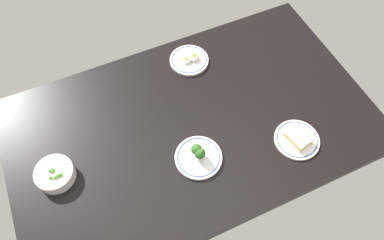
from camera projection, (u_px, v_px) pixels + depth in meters
dining_table at (192, 125)px, 156.43cm from camera, size 156.56×93.46×4.00cm
plate_sandwich at (297, 139)px, 149.13cm from camera, size 18.95×18.95×4.22cm
plate_broccoli at (198, 156)px, 144.40cm from camera, size 19.34×19.34×8.12cm
bowl_peas at (55, 174)px, 139.55cm from camera, size 15.35×15.35×6.36cm
plate_eggs at (189, 60)px, 171.09cm from camera, size 18.57×18.57×4.98cm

